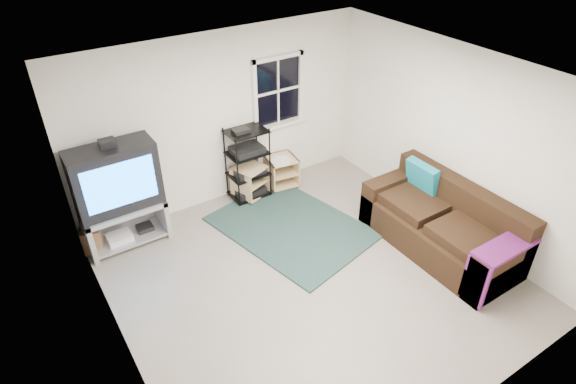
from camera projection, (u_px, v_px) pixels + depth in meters
room at (278, 96)px, 7.35m from camera, size 4.60×4.62×4.60m
tv_unit at (118, 188)px, 6.29m from camera, size 1.09×0.54×1.60m
av_rack at (248, 168)px, 7.42m from camera, size 0.60×0.44×1.20m
side_table_left at (248, 180)px, 7.57m from camera, size 0.57×0.57×0.53m
side_table_right at (281, 169)px, 7.82m from camera, size 0.52×0.52×0.53m
sofa at (443, 226)px, 6.47m from camera, size 0.97×2.18×1.00m
shag_rug at (291, 227)px, 7.01m from camera, size 2.02×2.47×0.03m
paper_bag at (92, 241)px, 6.48m from camera, size 0.28×0.23×0.35m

